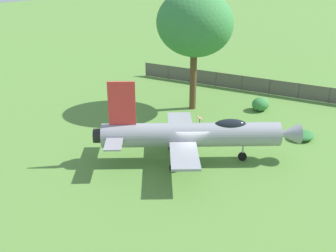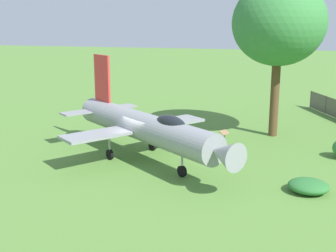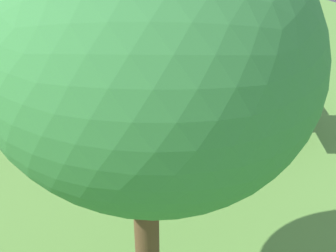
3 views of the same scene
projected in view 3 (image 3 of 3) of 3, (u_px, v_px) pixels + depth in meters
ground_plane at (175, 127)px, 21.32m from camera, size 200.00×200.00×0.00m
display_jet at (168, 89)px, 20.28m from camera, size 10.63×12.32×5.78m
shade_tree at (141, 55)px, 8.47m from camera, size 7.05×6.21×10.60m
info_plaque at (148, 184)px, 16.17m from camera, size 0.72×0.68×1.14m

